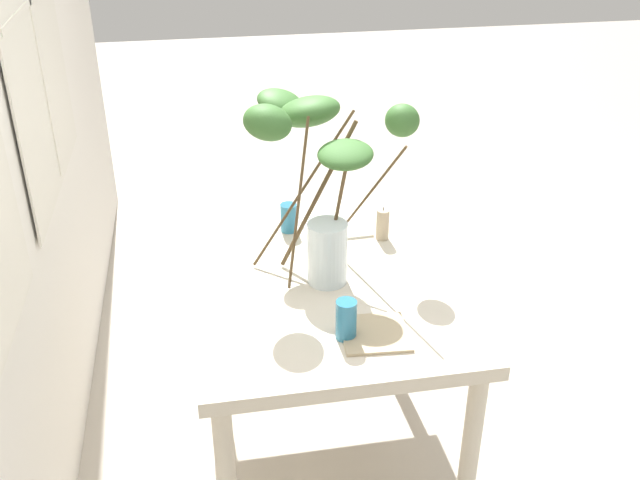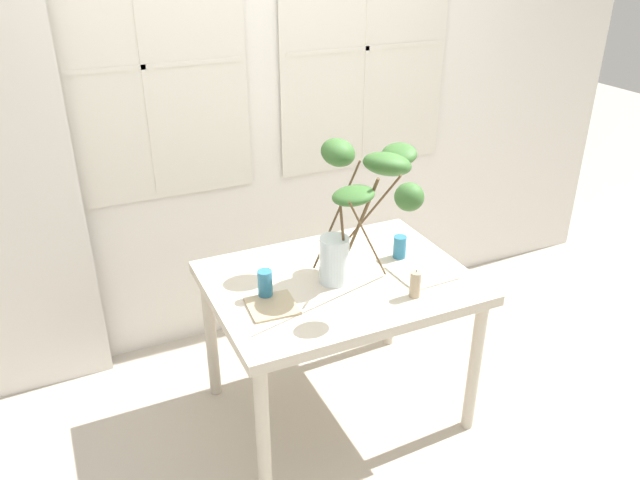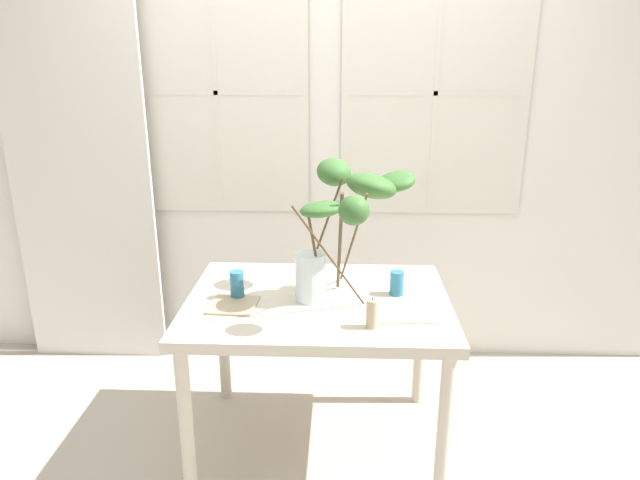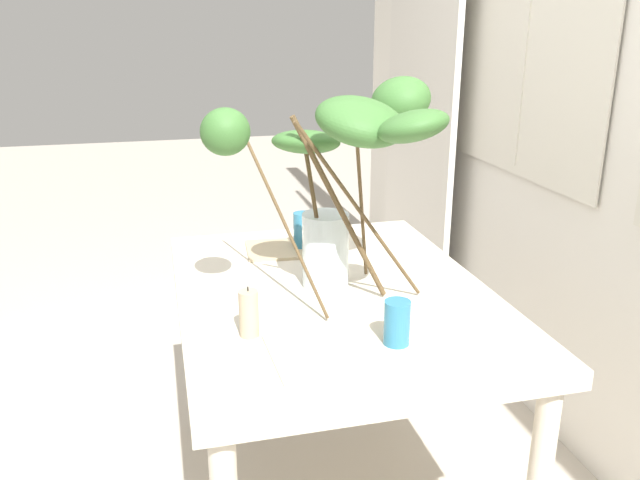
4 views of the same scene
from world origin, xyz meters
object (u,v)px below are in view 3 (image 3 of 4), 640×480
object	(u,v)px
vase_with_branches	(343,215)
pillar_candle	(372,314)
plate_square_left	(233,305)
plate_square_right	(402,310)
dining_table	(318,316)
drinking_glass_blue_left	(237,285)
drinking_glass_blue_right	(397,283)

from	to	relation	value
vase_with_branches	pillar_candle	world-z (taller)	vase_with_branches
plate_square_left	plate_square_right	size ratio (longest dim) A/B	0.81
dining_table	plate_square_right	world-z (taller)	plate_square_right
drinking_glass_blue_left	drinking_glass_blue_right	distance (m)	0.72
vase_with_branches	dining_table	bearing A→B (deg)	176.11
plate_square_right	pillar_candle	xyz separation A→B (m)	(-0.14, -0.16, 0.06)
drinking_glass_blue_left	plate_square_left	xyz separation A→B (m)	(-0.00, -0.09, -0.06)
drinking_glass_blue_left	pillar_candle	xyz separation A→B (m)	(0.59, -0.27, -0.00)
vase_with_branches	drinking_glass_blue_left	size ratio (longest dim) A/B	5.24
drinking_glass_blue_left	plate_square_right	distance (m)	0.74
plate_square_left	drinking_glass_blue_left	bearing A→B (deg)	87.32
pillar_candle	drinking_glass_blue_right	bearing A→B (deg)	69.33
dining_table	pillar_candle	world-z (taller)	pillar_candle
vase_with_branches	pillar_candle	xyz separation A→B (m)	(0.12, -0.27, -0.33)
dining_table	vase_with_branches	xyz separation A→B (m)	(0.11, -0.01, 0.48)
plate_square_right	plate_square_left	bearing A→B (deg)	178.25
drinking_glass_blue_right	plate_square_right	bearing A→B (deg)	-87.04
drinking_glass_blue_left	plate_square_right	world-z (taller)	drinking_glass_blue_left
dining_table	vase_with_branches	world-z (taller)	vase_with_branches
drinking_glass_blue_right	dining_table	bearing A→B (deg)	-170.41
pillar_candle	plate_square_right	bearing A→B (deg)	48.72
pillar_candle	dining_table	bearing A→B (deg)	129.50
drinking_glass_blue_right	pillar_candle	distance (m)	0.36
plate_square_left	plate_square_right	xyz separation A→B (m)	(0.73, -0.02, -0.00)
drinking_glass_blue_right	pillar_candle	xyz separation A→B (m)	(-0.13, -0.34, 0.00)
vase_with_branches	plate_square_left	size ratio (longest dim) A/B	3.32
plate_square_right	pillar_candle	world-z (taller)	pillar_candle
drinking_glass_blue_right	plate_square_right	world-z (taller)	drinking_glass_blue_right
drinking_glass_blue_right	plate_square_left	distance (m)	0.74
plate_square_right	pillar_candle	size ratio (longest dim) A/B	1.90
dining_table	drinking_glass_blue_left	distance (m)	0.39
vase_with_branches	drinking_glass_blue_left	distance (m)	0.57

